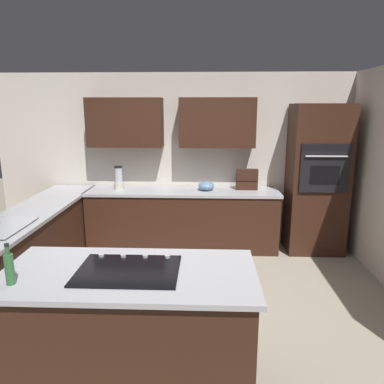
% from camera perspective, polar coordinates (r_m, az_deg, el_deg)
% --- Properties ---
extents(ground_plane, '(14.00, 14.00, 0.00)m').
position_cam_1_polar(ground_plane, '(4.10, -1.60, -17.63)').
color(ground_plane, '#9E937F').
extents(wall_back, '(6.00, 0.44, 2.60)m').
position_cam_1_polar(wall_back, '(5.61, -0.99, 6.48)').
color(wall_back, silver).
rests_on(wall_back, ground).
extents(lower_cabinets_back, '(2.80, 0.60, 0.86)m').
position_cam_1_polar(lower_cabinets_back, '(5.51, -1.46, -4.49)').
color(lower_cabinets_back, '#381E14').
rests_on(lower_cabinets_back, ground).
extents(countertop_back, '(2.84, 0.64, 0.04)m').
position_cam_1_polar(countertop_back, '(5.39, -1.49, 0.07)').
color(countertop_back, '#B2B2B7').
rests_on(countertop_back, lower_cabinets_back).
extents(lower_cabinets_side, '(0.60, 2.90, 0.86)m').
position_cam_1_polar(lower_cabinets_side, '(4.86, -23.34, -8.07)').
color(lower_cabinets_side, '#381E14').
rests_on(lower_cabinets_side, ground).
extents(countertop_side, '(0.64, 2.94, 0.04)m').
position_cam_1_polar(countertop_side, '(4.72, -23.83, -2.96)').
color(countertop_side, '#B2B2B7').
rests_on(countertop_side, lower_cabinets_side).
extents(island_base, '(1.84, 0.83, 0.86)m').
position_cam_1_polar(island_base, '(3.06, -9.57, -20.11)').
color(island_base, '#381E14').
rests_on(island_base, ground).
extents(island_top, '(1.92, 0.91, 0.04)m').
position_cam_1_polar(island_top, '(2.84, -9.93, -12.49)').
color(island_top, '#B2B2B7').
rests_on(island_top, island_base).
extents(wall_oven, '(0.80, 0.66, 2.15)m').
position_cam_1_polar(wall_oven, '(5.56, 18.98, 1.85)').
color(wall_oven, '#381E14').
rests_on(wall_oven, ground).
extents(sink_unit, '(0.46, 0.70, 0.23)m').
position_cam_1_polar(sink_unit, '(4.18, -27.77, -4.84)').
color(sink_unit, '#515456').
rests_on(sink_unit, countertop_side).
extents(cooktop, '(0.76, 0.56, 0.03)m').
position_cam_1_polar(cooktop, '(2.83, -9.92, -11.94)').
color(cooktop, black).
rests_on(cooktop, island_top).
extents(blender, '(0.15, 0.15, 0.35)m').
position_cam_1_polar(blender, '(5.51, -11.41, 1.94)').
color(blender, beige).
rests_on(blender, countertop_back).
extents(mixing_bowl, '(0.24, 0.24, 0.13)m').
position_cam_1_polar(mixing_bowl, '(5.37, 2.25, 0.96)').
color(mixing_bowl, '#668CB2').
rests_on(mixing_bowl, countertop_back).
extents(spice_rack, '(0.32, 0.11, 0.31)m').
position_cam_1_polar(spice_rack, '(5.45, 8.58, 1.96)').
color(spice_rack, '#381E14').
rests_on(spice_rack, countertop_back).
extents(oil_bottle, '(0.06, 0.06, 0.30)m').
position_cam_1_polar(oil_bottle, '(2.85, -26.70, -10.59)').
color(oil_bottle, '#336B38').
rests_on(oil_bottle, island_top).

